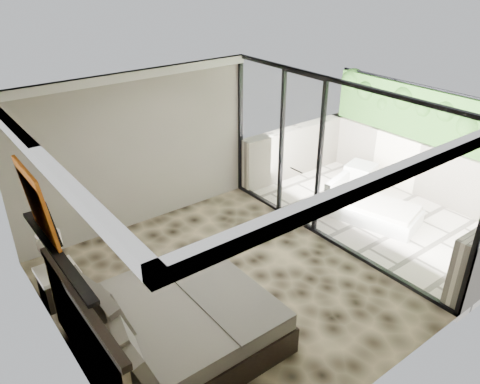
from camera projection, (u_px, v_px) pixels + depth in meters
floor at (222, 288)px, 7.03m from camera, size 5.00×5.00×0.00m
ceiling at (218, 108)px, 5.75m from camera, size 4.50×5.00×0.02m
back_wall at (138, 152)px, 8.15m from camera, size 4.50×0.02×2.80m
left_wall at (55, 266)px, 5.18m from camera, size 0.02×5.00×2.80m
glass_wall at (333, 166)px, 7.61m from camera, size 0.08×5.00×2.80m
terrace_slab at (379, 215)px, 9.08m from camera, size 3.00×5.00×0.12m
parapet_far at (425, 169)px, 9.54m from camera, size 0.30×5.00×1.10m
foliage_hedge at (435, 118)px, 9.03m from camera, size 0.36×4.60×1.10m
picture_ledge at (56, 253)px, 5.23m from camera, size 0.12×2.20×0.05m
bed at (170, 324)px, 5.82m from camera, size 2.27×2.19×1.26m
nightstand at (60, 284)px, 6.68m from camera, size 0.71×0.71×0.54m
table_lamp at (50, 247)px, 6.40m from camera, size 0.33×0.33×0.60m
abstract_canvas at (36, 203)px, 5.27m from camera, size 0.13×0.90×0.90m
framed_print at (47, 216)px, 5.30m from camera, size 0.11×0.50×0.60m
ottoman at (360, 176)px, 9.89m from camera, size 0.67×0.67×0.55m
lounger at (370, 209)px, 8.77m from camera, size 1.23×1.82×0.65m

